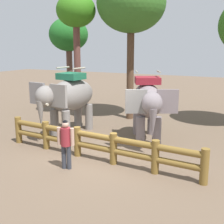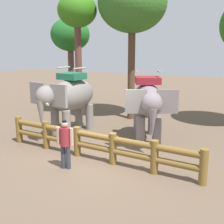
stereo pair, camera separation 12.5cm
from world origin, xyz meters
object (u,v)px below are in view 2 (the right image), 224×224
object	(u,v)px
elephant_center	(148,103)
tree_far_left	(132,4)
tourist_woman_in_black	(65,141)
elephant_near_left	(69,97)
tree_back_center	(70,36)
tree_far_right	(77,15)
log_fence	(94,143)

from	to	relation	value
elephant_center	tree_far_left	xyz separation A→B (m)	(-2.12, 3.25, 4.22)
elephant_center	tourist_woman_in_black	bearing A→B (deg)	-109.61
elephant_near_left	elephant_center	size ratio (longest dim) A/B	1.03
tree_back_center	tourist_woman_in_black	bearing A→B (deg)	-56.76
elephant_center	tree_back_center	size ratio (longest dim) A/B	0.60
elephant_center	tree_far_right	size ratio (longest dim) A/B	0.52
elephant_center	elephant_near_left	bearing A→B (deg)	-171.55
elephant_near_left	tree_back_center	world-z (taller)	tree_back_center
elephant_near_left	tree_far_right	xyz separation A→B (m)	(-1.41, 2.96, 3.69)
elephant_near_left	tourist_woman_in_black	world-z (taller)	elephant_near_left
elephant_near_left	tree_back_center	xyz separation A→B (m)	(-3.49, 5.29, 2.74)
elephant_center	tree_far_right	world-z (taller)	tree_far_right
elephant_center	tourist_woman_in_black	distance (m)	4.04
log_fence	elephant_near_left	world-z (taller)	elephant_near_left
log_fence	tree_far_left	size ratio (longest dim) A/B	1.03
tourist_woman_in_black	tree_far_left	size ratio (longest dim) A/B	0.22
elephant_near_left	tourist_woman_in_black	distance (m)	3.93
tourist_woman_in_black	tree_back_center	bearing A→B (deg)	123.24
tourist_woman_in_black	elephant_center	bearing A→B (deg)	70.39
elephant_near_left	tree_back_center	size ratio (longest dim) A/B	0.62
tourist_woman_in_black	tree_far_left	distance (m)	8.58
tree_back_center	elephant_near_left	bearing A→B (deg)	-56.56
elephant_near_left	tree_far_right	bearing A→B (deg)	115.39
elephant_center	tree_back_center	xyz separation A→B (m)	(-6.93, 4.78, 2.79)
elephant_near_left	tree_far_right	world-z (taller)	tree_far_right
tree_back_center	tree_far_right	xyz separation A→B (m)	(2.09, -2.33, 0.95)
tree_far_right	elephant_near_left	bearing A→B (deg)	-64.61
log_fence	elephant_center	bearing A→B (deg)	71.51
elephant_center	log_fence	bearing A→B (deg)	-108.49
elephant_center	tourist_woman_in_black	world-z (taller)	elephant_center
elephant_center	tree_back_center	world-z (taller)	tree_back_center
tourist_woman_in_black	elephant_near_left	bearing A→B (deg)	122.90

